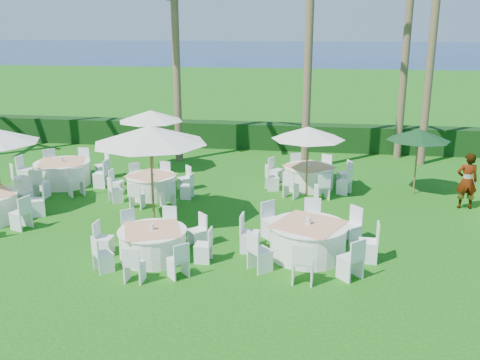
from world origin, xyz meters
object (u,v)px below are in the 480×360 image
Objects in this scene: banquet_table_b at (153,243)px; umbrella_green at (419,135)px; banquet_table_d at (63,173)px; umbrella_b at (150,135)px; umbrella_c at (151,116)px; banquet_table_e at (151,185)px; banquet_table_c at (308,239)px; umbrella_d at (308,133)px; banquet_table_f at (309,176)px; staff_person at (467,181)px.

banquet_table_b is 9.97m from umbrella_green.
umbrella_green reaches higher than banquet_table_d.
umbrella_c is (-1.85, 5.75, -0.45)m from umbrella_b.
banquet_table_d is 6.08m from umbrella_b.
banquet_table_d is at bearing 167.48° from banquet_table_e.
umbrella_b is at bearing -36.80° from banquet_table_d.
umbrella_d is at bearing 92.28° from banquet_table_c.
umbrella_green is at bearing 10.20° from banquet_table_e.
banquet_table_b is at bearing -138.55° from umbrella_green.
umbrella_c is at bearing 167.67° from banquet_table_f.
banquet_table_d is 1.06× the size of umbrella_b.
umbrella_green is (8.07, 4.19, -0.59)m from umbrella_b.
banquet_table_b is at bearing -47.44° from banquet_table_d.
banquet_table_c is 5.99m from banquet_table_f.
umbrella_b is 10.03m from staff_person.
banquet_table_b is 3.93m from banquet_table_c.
banquet_table_d reaches higher than banquet_table_e.
banquet_table_f is at bearing 44.74° from umbrella_b.
banquet_table_b is at bearing -122.29° from umbrella_d.
banquet_table_d is 12.73m from umbrella_green.
banquet_table_b is 1.31× the size of umbrella_green.
umbrella_d is 5.27m from staff_person.
banquet_table_c is at bearing -88.59° from banquet_table_f.
umbrella_d is 1.08× the size of umbrella_green.
staff_person is at bearing 1.63° from banquet_table_e.
umbrella_d is (8.89, 0.10, 1.73)m from banquet_table_d.
umbrella_green reaches higher than staff_person.
banquet_table_f is 1.21× the size of umbrella_c.
umbrella_green is at bearing -2.95° from banquet_table_f.
banquet_table_e is at bearing -73.26° from umbrella_c.
umbrella_green is (3.65, -0.19, 1.68)m from banquet_table_f.
banquet_table_f is (3.72, 6.69, 0.02)m from banquet_table_b.
staff_person reaches higher than banquet_table_d.
umbrella_green reaches higher than banquet_table_e.
banquet_table_e is at bearing 142.55° from banquet_table_c.
umbrella_c is at bearing 107.85° from umbrella_b.
banquet_table_b is at bearing -119.04° from banquet_table_f.
banquet_table_c is at bearing -28.76° from banquet_table_d.
banquet_table_f is at bearing 18.70° from banquet_table_e.
umbrella_c reaches higher than banquet_table_e.
banquet_table_c is at bearing 10.33° from banquet_table_b.
banquet_table_d is at bearing -179.38° from umbrella_d.
banquet_table_c is at bearing 40.61° from staff_person.
banquet_table_b is 3.33m from umbrella_b.
banquet_table_d is 1.41× the size of umbrella_d.
umbrella_d is at bearing 0.62° from banquet_table_d.
banquet_table_e is 1.29× the size of umbrella_green.
banquet_table_c is at bearing -37.45° from banquet_table_e.
banquet_table_d is 1.13× the size of banquet_table_f.
umbrella_c is (2.67, 2.37, 1.78)m from banquet_table_d.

